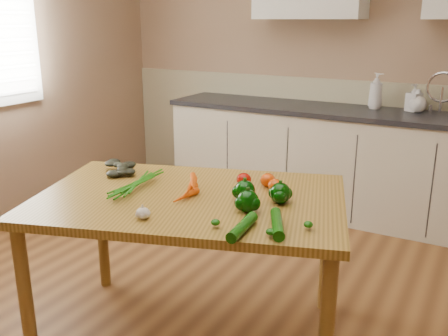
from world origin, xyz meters
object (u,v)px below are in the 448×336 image
at_px(soap_bottle_c, 418,101).
at_px(pepper_b, 280,193).
at_px(soap_bottle_a, 376,91).
at_px(zucchini_a, 277,224).
at_px(carrot_bunch, 173,185).
at_px(tomato_c, 275,186).
at_px(pepper_a, 245,191).
at_px(leafy_greens, 119,164).
at_px(pepper_c, 248,201).
at_px(garlic_bulb, 143,213).
at_px(tomato_b, 268,180).
at_px(table, 190,212).
at_px(soap_bottle_b, 414,98).
at_px(tomato_a, 244,180).
at_px(zucchini_b, 242,227).

relative_size(soap_bottle_c, pepper_b, 1.84).
distance_m(soap_bottle_a, zucchini_a, 2.41).
xyz_separation_m(soap_bottle_a, carrot_bunch, (-0.46, -2.22, -0.22)).
bearing_deg(tomato_c, pepper_a, -113.04).
distance_m(leafy_greens, pepper_c, 0.89).
bearing_deg(pepper_a, soap_bottle_a, 87.29).
bearing_deg(soap_bottle_a, zucchini_a, -158.25).
bearing_deg(pepper_c, leafy_greens, 169.22).
xyz_separation_m(soap_bottle_c, tomato_c, (-0.35, -1.99, -0.17)).
bearing_deg(garlic_bulb, tomato_b, 65.78).
relative_size(table, tomato_c, 23.33).
bearing_deg(soap_bottle_b, tomato_a, -76.89).
xyz_separation_m(soap_bottle_b, garlic_bulb, (-0.68, -2.59, -0.20)).
distance_m(zucchini_a, zucchini_b, 0.15).
distance_m(soap_bottle_b, carrot_bunch, 2.38).
distance_m(pepper_a, tomato_a, 0.21).
height_order(pepper_a, tomato_b, pepper_a).
relative_size(pepper_c, zucchini_b, 0.42).
xyz_separation_m(leafy_greens, tomato_a, (0.70, 0.14, -0.02)).
bearing_deg(table, garlic_bulb, -110.58).
relative_size(garlic_bulb, tomato_b, 0.79).
xyz_separation_m(soap_bottle_c, tomato_a, (-0.53, -1.98, -0.17)).
distance_m(tomato_b, zucchini_a, 0.54).
relative_size(table, pepper_b, 17.49).
height_order(pepper_c, tomato_b, pepper_c).
relative_size(pepper_a, tomato_b, 1.29).
bearing_deg(table, soap_bottle_b, 55.93).
height_order(leafy_greens, tomato_c, leafy_greens).
distance_m(table, garlic_bulb, 0.36).
xyz_separation_m(garlic_bulb, pepper_b, (0.44, 0.46, 0.02)).
relative_size(pepper_b, tomato_b, 1.27).
bearing_deg(zucchini_b, leafy_greens, 158.38).
relative_size(pepper_b, zucchini_a, 0.38).
relative_size(pepper_a, zucchini_a, 0.39).
height_order(pepper_b, tomato_b, pepper_b).
bearing_deg(soap_bottle_a, leafy_greens, 174.80).
bearing_deg(garlic_bulb, leafy_greens, 138.60).
xyz_separation_m(pepper_b, tomato_c, (-0.08, 0.13, -0.01)).
relative_size(carrot_bunch, zucchini_b, 1.16).
xyz_separation_m(table, garlic_bulb, (-0.02, -0.34, 0.11)).
distance_m(soap_bottle_c, leafy_greens, 2.46).
relative_size(pepper_b, zucchini_b, 0.41).
xyz_separation_m(zucchini_a, zucchini_b, (-0.11, -0.09, -0.00)).
bearing_deg(tomato_b, leafy_greens, -166.70).
height_order(tomato_a, zucchini_b, tomato_a).
relative_size(soap_bottle_a, tomato_b, 3.80).
distance_m(soap_bottle_a, carrot_bunch, 2.28).
height_order(pepper_c, zucchini_b, pepper_c).
bearing_deg(zucchini_b, table, 147.59).
xyz_separation_m(pepper_a, pepper_b, (0.16, 0.05, -0.00)).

